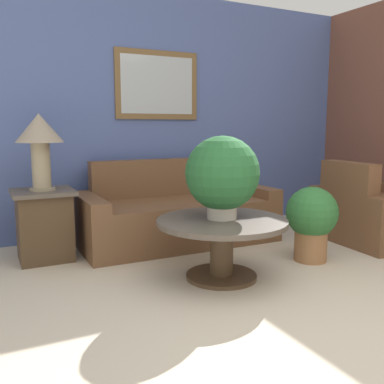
{
  "coord_description": "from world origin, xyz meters",
  "views": [
    {
      "loc": [
        -1.82,
        -1.41,
        1.18
      ],
      "look_at": [
        -0.13,
        2.02,
        0.59
      ],
      "focal_mm": 40.0,
      "sensor_mm": 36.0,
      "label": 1
    }
  ],
  "objects_px": {
    "armchair": "(375,215)",
    "side_table": "(44,224)",
    "coffee_table": "(222,235)",
    "table_lamp": "(40,136)",
    "couch_main": "(176,215)",
    "potted_plant_floor": "(312,219)",
    "potted_plant_on_table": "(222,175)"
  },
  "relations": [
    {
      "from": "table_lamp",
      "to": "side_table",
      "type": "bearing_deg",
      "value": 180.0
    },
    {
      "from": "armchair",
      "to": "potted_plant_floor",
      "type": "distance_m",
      "value": 1.09
    },
    {
      "from": "armchair",
      "to": "table_lamp",
      "type": "xyz_separation_m",
      "value": [
        -3.15,
        0.85,
        0.82
      ]
    },
    {
      "from": "armchair",
      "to": "couch_main",
      "type": "bearing_deg",
      "value": 68.12
    },
    {
      "from": "armchair",
      "to": "coffee_table",
      "type": "distance_m",
      "value": 2.0
    },
    {
      "from": "side_table",
      "to": "potted_plant_floor",
      "type": "distance_m",
      "value": 2.36
    },
    {
      "from": "coffee_table",
      "to": "potted_plant_on_table",
      "type": "xyz_separation_m",
      "value": [
        0.01,
        0.02,
        0.47
      ]
    },
    {
      "from": "couch_main",
      "to": "coffee_table",
      "type": "bearing_deg",
      "value": -96.32
    },
    {
      "from": "armchair",
      "to": "table_lamp",
      "type": "bearing_deg",
      "value": 78.17
    },
    {
      "from": "couch_main",
      "to": "potted_plant_floor",
      "type": "height_order",
      "value": "couch_main"
    },
    {
      "from": "couch_main",
      "to": "coffee_table",
      "type": "distance_m",
      "value": 1.14
    },
    {
      "from": "couch_main",
      "to": "table_lamp",
      "type": "bearing_deg",
      "value": -178.98
    },
    {
      "from": "side_table",
      "to": "table_lamp",
      "type": "xyz_separation_m",
      "value": [
        0.0,
        0.0,
        0.77
      ]
    },
    {
      "from": "potted_plant_on_table",
      "to": "potted_plant_floor",
      "type": "distance_m",
      "value": 1.01
    },
    {
      "from": "side_table",
      "to": "potted_plant_on_table",
      "type": "distance_m",
      "value": 1.68
    },
    {
      "from": "armchair",
      "to": "side_table",
      "type": "xyz_separation_m",
      "value": [
        -3.15,
        0.85,
        0.05
      ]
    },
    {
      "from": "armchair",
      "to": "table_lamp",
      "type": "distance_m",
      "value": 3.37
    },
    {
      "from": "table_lamp",
      "to": "potted_plant_floor",
      "type": "distance_m",
      "value": 2.46
    },
    {
      "from": "side_table",
      "to": "potted_plant_on_table",
      "type": "height_order",
      "value": "potted_plant_on_table"
    },
    {
      "from": "side_table",
      "to": "armchair",
      "type": "bearing_deg",
      "value": -15.07
    },
    {
      "from": "couch_main",
      "to": "coffee_table",
      "type": "xyz_separation_m",
      "value": [
        -0.13,
        -1.14,
        0.07
      ]
    },
    {
      "from": "armchair",
      "to": "potted_plant_floor",
      "type": "relative_size",
      "value": 1.61
    },
    {
      "from": "armchair",
      "to": "potted_plant_on_table",
      "type": "relative_size",
      "value": 1.67
    },
    {
      "from": "armchair",
      "to": "potted_plant_floor",
      "type": "height_order",
      "value": "armchair"
    },
    {
      "from": "couch_main",
      "to": "armchair",
      "type": "relative_size",
      "value": 1.84
    },
    {
      "from": "potted_plant_on_table",
      "to": "side_table",
      "type": "bearing_deg",
      "value": 137.05
    },
    {
      "from": "couch_main",
      "to": "potted_plant_on_table",
      "type": "relative_size",
      "value": 3.07
    },
    {
      "from": "potted_plant_on_table",
      "to": "potted_plant_floor",
      "type": "bearing_deg",
      "value": 0.81
    },
    {
      "from": "coffee_table",
      "to": "table_lamp",
      "type": "xyz_separation_m",
      "value": [
        -1.17,
        1.11,
        0.75
      ]
    },
    {
      "from": "table_lamp",
      "to": "couch_main",
      "type": "bearing_deg",
      "value": 1.02
    },
    {
      "from": "coffee_table",
      "to": "side_table",
      "type": "height_order",
      "value": "side_table"
    },
    {
      "from": "coffee_table",
      "to": "table_lamp",
      "type": "height_order",
      "value": "table_lamp"
    }
  ]
}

